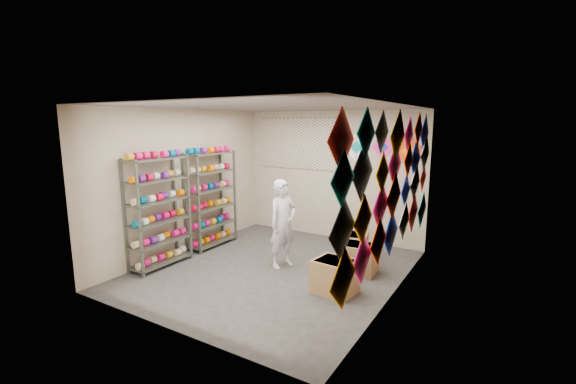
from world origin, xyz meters
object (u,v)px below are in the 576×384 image
Objects in this scene: carton_b at (357,258)px; carton_c at (353,246)px; shelf_rack_front at (159,212)px; shelf_rack_back at (211,199)px; shopkeeper at (283,224)px; carton_a at (335,276)px.

carton_c is (-0.30, 0.58, -0.01)m from carton_b.
shelf_rack_front is 3.20× the size of carton_b.
shelf_rack_front is 1.00× the size of shelf_rack_back.
shopkeeper is (1.83, 1.07, -0.19)m from shelf_rack_front.
shopkeeper reaches higher than carton_a.
carton_a is 1.11× the size of carton_c.
shelf_rack_front reaches higher than carton_b.
shelf_rack_front is 3.49m from carton_c.
shelf_rack_back is at bearing 90.00° from shelf_rack_front.
shelf_rack_back is at bearing -176.33° from carton_c.
shelf_rack_back reaches higher than carton_a.
shopkeeper is 2.58× the size of carton_a.
shopkeeper is at bearing -164.80° from carton_b.
shelf_rack_back is 3.22× the size of carton_a.
carton_a is at bearing 10.63° from shelf_rack_front.
shelf_rack_front reaches higher than carton_a.
shelf_rack_front is at bearing 138.04° from shopkeeper.
carton_c is at bearing 36.86° from shelf_rack_front.
carton_c is at bearing -24.76° from shopkeeper.
shelf_rack_front is 1.25× the size of shopkeeper.
carton_a is (3.03, 0.57, -0.70)m from shelf_rack_front.
carton_a is (3.03, -0.73, -0.70)m from shelf_rack_back.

